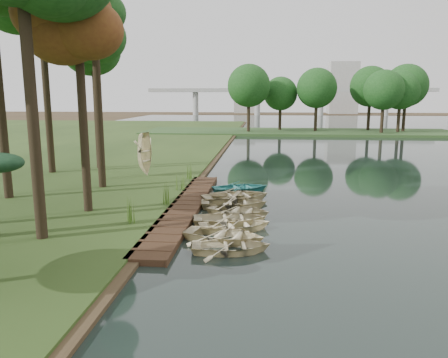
# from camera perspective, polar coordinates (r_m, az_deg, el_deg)

# --- Properties ---
(ground) EXTENTS (300.00, 300.00, 0.00)m
(ground) POSITION_cam_1_polar(r_m,az_deg,el_deg) (22.99, -1.09, -4.15)
(ground) COLOR #3D2F1D
(boardwalk) EXTENTS (1.60, 16.00, 0.30)m
(boardwalk) POSITION_cam_1_polar(r_m,az_deg,el_deg) (23.18, -5.04, -3.68)
(boardwalk) COLOR #362214
(boardwalk) RESTS_ON ground
(peninsula) EXTENTS (50.00, 14.00, 0.45)m
(peninsula) POSITION_cam_1_polar(r_m,az_deg,el_deg) (72.51, 9.71, 6.05)
(peninsula) COLOR #2B4820
(peninsula) RESTS_ON ground
(far_trees) EXTENTS (45.60, 5.60, 8.80)m
(far_trees) POSITION_cam_1_polar(r_m,az_deg,el_deg) (72.12, 7.17, 11.03)
(far_trees) COLOR black
(far_trees) RESTS_ON peninsula
(bridge) EXTENTS (95.90, 4.00, 8.60)m
(bridge) POSITION_cam_1_polar(r_m,az_deg,el_deg) (142.43, 9.44, 11.02)
(bridge) COLOR #A5A5A0
(bridge) RESTS_ON ground
(building_a) EXTENTS (10.00, 8.00, 18.00)m
(building_a) POSITION_cam_1_polar(r_m,az_deg,el_deg) (164.43, 15.25, 11.40)
(building_a) COLOR #A5A5A0
(building_a) RESTS_ON ground
(building_b) EXTENTS (8.00, 8.00, 12.00)m
(building_b) POSITION_cam_1_polar(r_m,az_deg,el_deg) (167.25, 2.80, 10.70)
(building_b) COLOR #A5A5A0
(building_b) RESTS_ON ground
(rowboat_0) EXTENTS (3.32, 2.58, 0.63)m
(rowboat_0) POSITION_cam_1_polar(r_m,az_deg,el_deg) (16.76, 0.92, -8.53)
(rowboat_0) COLOR beige
(rowboat_0) RESTS_ON water
(rowboat_1) EXTENTS (3.88, 3.19, 0.70)m
(rowboat_1) POSITION_cam_1_polar(r_m,az_deg,el_deg) (17.96, 0.01, -7.09)
(rowboat_1) COLOR beige
(rowboat_1) RESTS_ON water
(rowboat_2) EXTENTS (3.76, 3.16, 0.67)m
(rowboat_2) POSITION_cam_1_polar(r_m,az_deg,el_deg) (19.36, 1.48, -5.82)
(rowboat_2) COLOR beige
(rowboat_2) RESTS_ON water
(rowboat_3) EXTENTS (3.81, 3.00, 0.71)m
(rowboat_3) POSITION_cam_1_polar(r_m,az_deg,el_deg) (20.29, 0.78, -4.98)
(rowboat_3) COLOR beige
(rowboat_3) RESTS_ON water
(rowboat_4) EXTENTS (3.67, 3.04, 0.66)m
(rowboat_4) POSITION_cam_1_polar(r_m,az_deg,el_deg) (21.83, 1.89, -3.92)
(rowboat_4) COLOR beige
(rowboat_4) RESTS_ON water
(rowboat_5) EXTENTS (3.77, 2.89, 0.73)m
(rowboat_5) POSITION_cam_1_polar(r_m,az_deg,el_deg) (23.21, 1.35, -2.95)
(rowboat_5) COLOR beige
(rowboat_5) RESTS_ON water
(rowboat_6) EXTENTS (4.65, 4.06, 0.80)m
(rowboat_6) POSITION_cam_1_polar(r_m,az_deg,el_deg) (24.52, 1.61, -2.12)
(rowboat_6) COLOR beige
(rowboat_6) RESTS_ON water
(rowboat_7) EXTENTS (3.62, 3.08, 0.64)m
(rowboat_7) POSITION_cam_1_polar(r_m,az_deg,el_deg) (25.43, 1.66, -1.85)
(rowboat_7) COLOR beige
(rowboat_7) RESTS_ON water
(rowboat_8) EXTENTS (4.16, 3.58, 0.72)m
(rowboat_8) POSITION_cam_1_polar(r_m,az_deg,el_deg) (27.02, 2.20, -1.01)
(rowboat_8) COLOR teal
(rowboat_8) RESTS_ON water
(stored_rowboat) EXTENTS (3.60, 2.97, 0.65)m
(stored_rowboat) POSITION_cam_1_polar(r_m,az_deg,el_deg) (31.78, -10.15, 0.99)
(stored_rowboat) COLOR beige
(stored_rowboat) RESTS_ON bank
(tree_2) EXTENTS (3.61, 3.61, 10.19)m
(tree_2) POSITION_cam_1_polar(r_m,az_deg,el_deg) (22.34, -18.54, 17.65)
(tree_2) COLOR black
(tree_2) RESTS_ON bank
(tree_4) EXTENTS (3.81, 3.81, 12.61)m
(tree_4) POSITION_cam_1_polar(r_m,az_deg,el_deg) (28.50, -16.71, 20.67)
(tree_4) COLOR black
(tree_4) RESTS_ON bank
(tree_6) EXTENTS (4.45, 4.45, 11.50)m
(tree_6) POSITION_cam_1_polar(r_m,az_deg,el_deg) (36.13, -16.72, 16.47)
(tree_6) COLOR black
(tree_6) RESTS_ON bank
(reeds_0) EXTENTS (0.60, 0.60, 1.08)m
(reeds_0) POSITION_cam_1_polar(r_m,az_deg,el_deg) (20.06, -12.31, -4.13)
(reeds_0) COLOR #3F661E
(reeds_0) RESTS_ON bank
(reeds_1) EXTENTS (0.60, 0.60, 1.12)m
(reeds_1) POSITION_cam_1_polar(r_m,az_deg,el_deg) (23.28, -7.46, -1.86)
(reeds_1) COLOR #3F661E
(reeds_1) RESTS_ON bank
(reeds_2) EXTENTS (0.60, 0.60, 0.94)m
(reeds_2) POSITION_cam_1_polar(r_m,az_deg,el_deg) (26.71, -5.78, -0.41)
(reeds_2) COLOR #3F661E
(reeds_2) RESTS_ON bank
(reeds_3) EXTENTS (0.60, 0.60, 1.07)m
(reeds_3) POSITION_cam_1_polar(r_m,az_deg,el_deg) (30.22, -4.47, 1.03)
(reeds_3) COLOR #3F661E
(reeds_3) RESTS_ON bank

